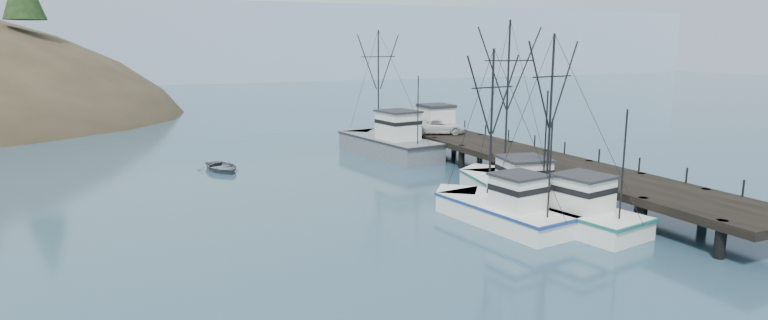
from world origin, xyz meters
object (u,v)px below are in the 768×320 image
(pier, at_px, (521,156))
(trawler_near, at_px, (559,210))
(pickup_truck, at_px, (438,126))
(motorboat, at_px, (222,171))
(pier_shed, at_px, (436,118))
(trawler_far, at_px, (511,187))
(trawler_mid, at_px, (500,209))
(work_vessel, at_px, (386,143))

(pier, distance_m, trawler_near, 13.24)
(pickup_truck, bearing_deg, motorboat, 111.58)
(pier, relative_size, pickup_truck, 8.27)
(pier_shed, xyz_separation_m, pickup_truck, (-0.47, -1.36, -0.68))
(trawler_far, bearing_deg, pickup_truck, 77.10)
(trawler_mid, bearing_deg, trawler_far, 47.40)
(pier_shed, distance_m, pickup_truck, 1.59)
(pier, xyz_separation_m, pier_shed, (-0.52, 13.48, 1.73))
(trawler_near, relative_size, motorboat, 2.46)
(pier_shed, relative_size, pickup_truck, 0.60)
(pickup_truck, distance_m, motorboat, 21.33)
(work_vessel, bearing_deg, pickup_truck, -14.48)
(pier_shed, xyz_separation_m, motorboat, (-21.63, -1.10, -3.42))
(trawler_mid, xyz_separation_m, motorboat, (-13.00, 22.53, -0.82))
(trawler_mid, height_order, pickup_truck, trawler_mid)
(pier, height_order, pickup_truck, pickup_truck)
(trawler_far, bearing_deg, motorboat, 133.29)
(trawler_far, height_order, pickup_truck, trawler_far)
(pier, height_order, motorboat, pier)
(trawler_mid, bearing_deg, trawler_near, -27.19)
(trawler_near, distance_m, pier_shed, 25.98)
(pier_shed, bearing_deg, trawler_near, -102.10)
(trawler_mid, relative_size, pickup_truck, 2.06)
(pier_shed, bearing_deg, motorboat, -177.09)
(trawler_near, distance_m, trawler_mid, 3.61)
(pier, height_order, trawler_mid, trawler_mid)
(work_vessel, distance_m, motorboat, 16.16)
(pier, relative_size, work_vessel, 2.96)
(work_vessel, height_order, pickup_truck, work_vessel)
(trawler_near, bearing_deg, pier_shed, 77.90)
(pier_shed, bearing_deg, trawler_mid, -110.05)
(work_vessel, relative_size, pier_shed, 4.64)
(pier_shed, distance_m, motorboat, 21.92)
(trawler_far, relative_size, motorboat, 2.68)
(trawler_near, relative_size, trawler_far, 0.92)
(pickup_truck, bearing_deg, trawler_far, -170.62)
(pier, xyz_separation_m, work_vessel, (-6.07, 13.43, -0.46))
(pier, bearing_deg, trawler_mid, -132.00)
(trawler_mid, distance_m, pier_shed, 25.29)
(work_vessel, bearing_deg, pier_shed, 0.48)
(pier, height_order, pier_shed, pier_shed)
(pier_shed, bearing_deg, work_vessel, -179.52)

